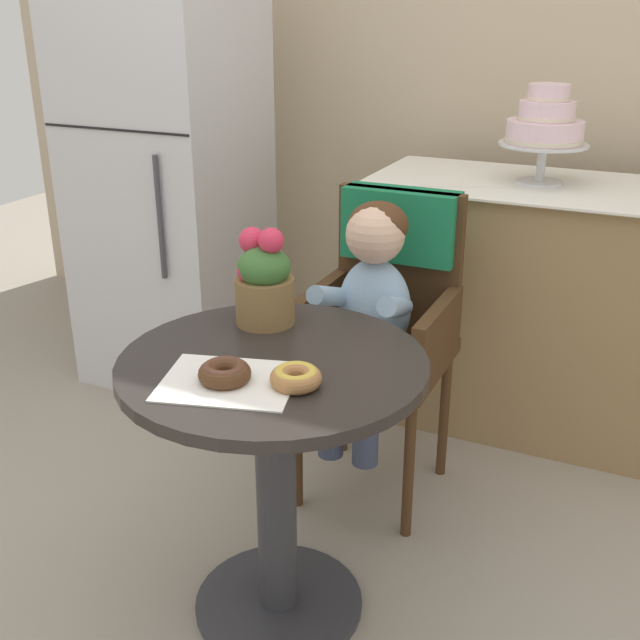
% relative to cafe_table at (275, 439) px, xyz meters
% --- Properties ---
extents(ground_plane, '(8.00, 8.00, 0.00)m').
position_rel_cafe_table_xyz_m(ground_plane, '(0.00, 0.00, -0.51)').
color(ground_plane, gray).
extents(back_wall, '(4.80, 0.10, 2.70)m').
position_rel_cafe_table_xyz_m(back_wall, '(0.00, 1.85, 0.84)').
color(back_wall, '#C1AD8E').
rests_on(back_wall, ground).
extents(cafe_table, '(0.72, 0.72, 0.72)m').
position_rel_cafe_table_xyz_m(cafe_table, '(0.00, 0.00, 0.00)').
color(cafe_table, '#282321').
rests_on(cafe_table, ground).
extents(wicker_chair, '(0.42, 0.45, 0.95)m').
position_rel_cafe_table_xyz_m(wicker_chair, '(0.03, 0.70, 0.13)').
color(wicker_chair, '#472D19').
rests_on(wicker_chair, ground).
extents(seated_child, '(0.27, 0.32, 0.73)m').
position_rel_cafe_table_xyz_m(seated_child, '(0.03, 0.54, 0.17)').
color(seated_child, '#8CADCC').
rests_on(seated_child, ground).
extents(paper_napkin, '(0.34, 0.30, 0.00)m').
position_rel_cafe_table_xyz_m(paper_napkin, '(-0.03, -0.14, 0.21)').
color(paper_napkin, white).
rests_on(paper_napkin, cafe_table).
extents(donut_front, '(0.11, 0.11, 0.04)m').
position_rel_cafe_table_xyz_m(donut_front, '(-0.04, -0.15, 0.24)').
color(donut_front, '#4C2D19').
rests_on(donut_front, cafe_table).
extents(donut_mid, '(0.11, 0.11, 0.04)m').
position_rel_cafe_table_xyz_m(donut_mid, '(0.11, -0.10, 0.24)').
color(donut_mid, '#AD7542').
rests_on(donut_mid, cafe_table).
extents(flower_vase, '(0.15, 0.15, 0.25)m').
position_rel_cafe_table_xyz_m(flower_vase, '(-0.12, 0.19, 0.33)').
color(flower_vase, brown).
rests_on(flower_vase, cafe_table).
extents(display_counter, '(1.56, 0.62, 0.90)m').
position_rel_cafe_table_xyz_m(display_counter, '(0.55, 1.30, -0.05)').
color(display_counter, '#93754C').
rests_on(display_counter, ground).
extents(tiered_cake_stand, '(0.30, 0.30, 0.33)m').
position_rel_cafe_table_xyz_m(tiered_cake_stand, '(0.35, 1.30, 0.59)').
color(tiered_cake_stand, silver).
rests_on(tiered_cake_stand, display_counter).
extents(refrigerator, '(0.64, 0.63, 1.70)m').
position_rel_cafe_table_xyz_m(refrigerator, '(-1.05, 1.10, 0.34)').
color(refrigerator, silver).
rests_on(refrigerator, ground).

